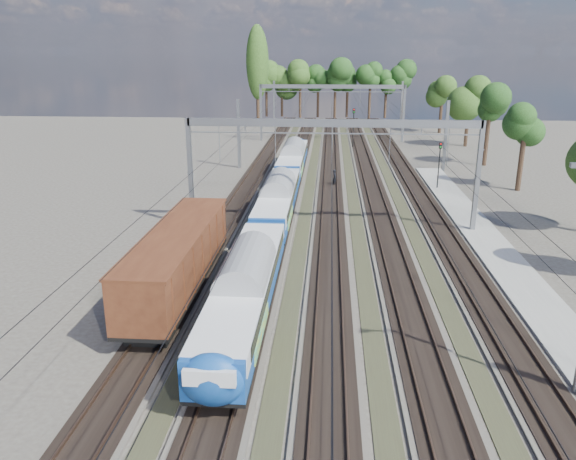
# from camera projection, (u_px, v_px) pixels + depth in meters

# --- Properties ---
(track_bed) EXTENTS (21.00, 130.00, 0.34)m
(track_bed) POSITION_uv_depth(u_px,v_px,m) (330.00, 187.00, 60.58)
(track_bed) COLOR #47423A
(track_bed) RESTS_ON ground
(platform) EXTENTS (3.00, 70.00, 0.30)m
(platform) POSITION_uv_depth(u_px,v_px,m) (517.00, 278.00, 35.97)
(platform) COLOR gray
(platform) RESTS_ON ground
(catenary) EXTENTS (25.65, 130.00, 9.00)m
(catenary) POSITION_uv_depth(u_px,v_px,m) (335.00, 119.00, 65.95)
(catenary) COLOR gray
(catenary) RESTS_ON ground
(tree_belt) EXTENTS (39.47, 100.61, 12.25)m
(tree_belt) POSITION_uv_depth(u_px,v_px,m) (361.00, 82.00, 105.91)
(tree_belt) COLOR black
(tree_belt) RESTS_ON ground
(poplar) EXTENTS (4.40, 4.40, 19.04)m
(poplar) POSITION_uv_depth(u_px,v_px,m) (257.00, 63.00, 108.39)
(poplar) COLOR black
(poplar) RESTS_ON ground
(emu_train) EXTENTS (2.70, 57.16, 3.95)m
(emu_train) POSITION_uv_depth(u_px,v_px,m) (278.00, 195.00, 47.84)
(emu_train) COLOR black
(emu_train) RESTS_ON ground
(freight_boxcar) EXTENTS (3.15, 15.20, 3.92)m
(freight_boxcar) POSITION_uv_depth(u_px,v_px,m) (178.00, 257.00, 33.20)
(freight_boxcar) COLOR black
(freight_boxcar) RESTS_ON ground
(worker) EXTENTS (0.50, 0.70, 1.80)m
(worker) POSITION_uv_depth(u_px,v_px,m) (335.00, 178.00, 61.11)
(worker) COLOR black
(worker) RESTS_ON ground
(signal_near) EXTENTS (0.39, 0.36, 5.94)m
(signal_near) POSITION_uv_depth(u_px,v_px,m) (353.00, 123.00, 84.26)
(signal_near) COLOR black
(signal_near) RESTS_ON ground
(signal_far) EXTENTS (0.34, 0.31, 5.07)m
(signal_far) POSITION_uv_depth(u_px,v_px,m) (439.00, 160.00, 58.37)
(signal_far) COLOR black
(signal_far) RESTS_ON ground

